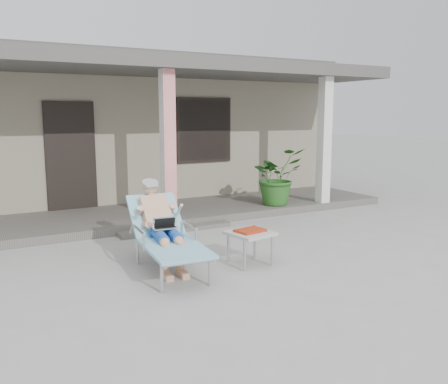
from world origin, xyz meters
TOP-DOWN VIEW (x-y plane):
  - ground at (0.00, 0.00)m, footprint 60.00×60.00m
  - house at (0.00, 6.50)m, footprint 10.40×5.40m
  - porch_deck at (0.00, 3.00)m, footprint 10.00×2.00m
  - porch_overhang at (0.00, 2.95)m, footprint 10.00×2.30m
  - porch_step at (0.00, 1.85)m, footprint 2.00×0.30m
  - lounger at (-0.90, 0.12)m, footprint 0.83×1.86m
  - side_table at (0.17, -0.30)m, footprint 0.62×0.62m
  - potted_palm at (2.50, 2.42)m, footprint 1.12×0.99m

SIDE VIEW (x-z plane):
  - ground at x=0.00m, z-range 0.00..0.00m
  - porch_step at x=0.00m, z-range 0.00..0.07m
  - porch_deck at x=0.00m, z-range 0.00..0.15m
  - side_table at x=0.17m, z-range 0.17..0.65m
  - lounger at x=-0.90m, z-range 0.14..1.32m
  - potted_palm at x=2.50m, z-range 0.15..1.32m
  - house at x=0.00m, z-range 0.02..3.32m
  - porch_overhang at x=0.00m, z-range 1.36..4.21m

